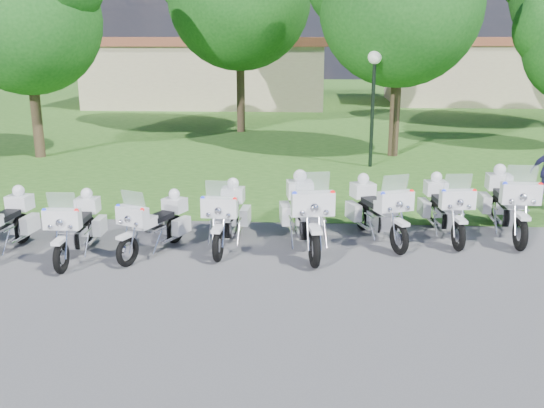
# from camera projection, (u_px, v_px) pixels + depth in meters

# --- Properties ---
(ground) EXTENTS (100.00, 100.00, 0.00)m
(ground) POSITION_uv_depth(u_px,v_px,m) (294.00, 272.00, 11.11)
(ground) COLOR #56565B
(ground) RESTS_ON ground
(grass_lawn) EXTENTS (100.00, 48.00, 0.01)m
(grass_lawn) POSITION_uv_depth(u_px,v_px,m) (306.00, 106.00, 37.08)
(grass_lawn) COLOR #2E5F1E
(grass_lawn) RESTS_ON ground
(motorcycle_0) EXTENTS (0.87, 2.24, 1.51)m
(motorcycle_0) POSITION_uv_depth(u_px,v_px,m) (1.00, 223.00, 11.86)
(motorcycle_0) COLOR black
(motorcycle_0) RESTS_ON ground
(motorcycle_1) EXTENTS (0.73, 2.18, 1.46)m
(motorcycle_1) POSITION_uv_depth(u_px,v_px,m) (77.00, 226.00, 11.77)
(motorcycle_1) COLOR black
(motorcycle_1) RESTS_ON ground
(motorcycle_2) EXTENTS (1.21, 1.97, 1.41)m
(motorcycle_2) POSITION_uv_depth(u_px,v_px,m) (156.00, 224.00, 11.98)
(motorcycle_2) COLOR black
(motorcycle_2) RESTS_ON ground
(motorcycle_3) EXTENTS (0.82, 2.29, 1.54)m
(motorcycle_3) POSITION_uv_depth(u_px,v_px,m) (227.00, 215.00, 12.38)
(motorcycle_3) COLOR black
(motorcycle_3) RESTS_ON ground
(motorcycle_4) EXTENTS (1.13, 2.62, 1.77)m
(motorcycle_4) POSITION_uv_depth(u_px,v_px,m) (306.00, 213.00, 12.19)
(motorcycle_4) COLOR black
(motorcycle_4) RESTS_ON ground
(motorcycle_5) EXTENTS (1.28, 2.22, 1.56)m
(motorcycle_5) POSITION_uv_depth(u_px,v_px,m) (377.00, 210.00, 12.73)
(motorcycle_5) COLOR black
(motorcycle_5) RESTS_ON ground
(motorcycle_6) EXTENTS (0.88, 2.28, 1.53)m
(motorcycle_6) POSITION_uv_depth(u_px,v_px,m) (445.00, 207.00, 12.96)
(motorcycle_6) COLOR black
(motorcycle_6) RESTS_ON ground
(motorcycle_7) EXTENTS (0.86, 2.53, 1.70)m
(motorcycle_7) POSITION_uv_depth(u_px,v_px,m) (507.00, 202.00, 13.06)
(motorcycle_7) COLOR black
(motorcycle_7) RESTS_ON ground
(lamp_post) EXTENTS (0.44, 0.44, 3.75)m
(lamp_post) POSITION_uv_depth(u_px,v_px,m) (374.00, 79.00, 19.27)
(lamp_post) COLOR black
(lamp_post) RESTS_ON ground
(tree_0) EXTENTS (5.86, 5.00, 7.81)m
(tree_0) POSITION_uv_depth(u_px,v_px,m) (24.00, 5.00, 20.30)
(tree_0) COLOR #38281C
(tree_0) RESTS_ON ground
(building_west) EXTENTS (14.56, 8.32, 4.10)m
(building_west) POSITION_uv_depth(u_px,v_px,m) (210.00, 71.00, 37.84)
(building_west) COLOR tan
(building_west) RESTS_ON ground
(building_east) EXTENTS (11.44, 7.28, 4.10)m
(building_east) POSITION_uv_depth(u_px,v_px,m) (478.00, 70.00, 38.75)
(building_east) COLOR tan
(building_east) RESTS_ON ground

